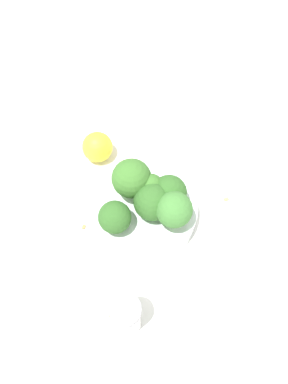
# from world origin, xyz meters

# --- Properties ---
(ground_plane) EXTENTS (3.00, 3.00, 0.00)m
(ground_plane) POSITION_xyz_m (0.00, 0.00, 0.00)
(ground_plane) COLOR white
(bowl) EXTENTS (0.16, 0.16, 0.03)m
(bowl) POSITION_xyz_m (0.00, 0.00, 0.02)
(bowl) COLOR silver
(bowl) RESTS_ON ground_plane
(broccoli_floret_0) EXTENTS (0.06, 0.06, 0.07)m
(broccoli_floret_0) POSITION_xyz_m (-0.03, 0.00, 0.08)
(broccoli_floret_0) COLOR #8EB770
(broccoli_floret_0) RESTS_ON bowl
(broccoli_floret_1) EXTENTS (0.06, 0.06, 0.06)m
(broccoli_floret_1) POSITION_xyz_m (0.02, -0.00, 0.06)
(broccoli_floret_1) COLOR #8EB770
(broccoli_floret_1) RESTS_ON bowl
(broccoli_floret_2) EXTENTS (0.05, 0.05, 0.06)m
(broccoli_floret_2) POSITION_xyz_m (0.05, 0.01, 0.07)
(broccoli_floret_2) COLOR #8EB770
(broccoli_floret_2) RESTS_ON bowl
(broccoli_floret_3) EXTENTS (0.04, 0.04, 0.05)m
(broccoli_floret_3) POSITION_xyz_m (-0.00, 0.01, 0.07)
(broccoli_floret_3) COLOR #84AD66
(broccoli_floret_3) RESTS_ON bowl
(broccoli_floret_4) EXTENTS (0.05, 0.05, 0.05)m
(broccoli_floret_4) POSITION_xyz_m (0.00, -0.06, 0.06)
(broccoli_floret_4) COLOR #84AD66
(broccoli_floret_4) RESTS_ON bowl
(broccoli_floret_5) EXTENTS (0.05, 0.05, 0.06)m
(broccoli_floret_5) POSITION_xyz_m (0.02, 0.03, 0.06)
(broccoli_floret_5) COLOR #84AD66
(broccoli_floret_5) RESTS_ON bowl
(pepper_shaker) EXTENTS (0.04, 0.04, 0.07)m
(pepper_shaker) POSITION_xyz_m (0.11, -0.13, 0.04)
(pepper_shaker) COLOR silver
(pepper_shaker) RESTS_ON ground_plane
(lemon_wedge) EXTENTS (0.05, 0.05, 0.05)m
(lemon_wedge) POSITION_xyz_m (-0.14, 0.02, 0.03)
(lemon_wedge) COLOR yellow
(lemon_wedge) RESTS_ON ground_plane
(almond_crumb_0) EXTENTS (0.01, 0.01, 0.01)m
(almond_crumb_0) POSITION_xyz_m (-0.05, -0.08, 0.00)
(almond_crumb_0) COLOR olive
(almond_crumb_0) RESTS_ON ground_plane
(almond_crumb_1) EXTENTS (0.01, 0.01, 0.01)m
(almond_crumb_1) POSITION_xyz_m (0.08, -0.14, 0.00)
(almond_crumb_1) COLOR tan
(almond_crumb_1) RESTS_ON ground_plane
(almond_crumb_2) EXTENTS (0.01, 0.01, 0.01)m
(almond_crumb_2) POSITION_xyz_m (0.07, 0.12, 0.00)
(almond_crumb_2) COLOR tan
(almond_crumb_2) RESTS_ON ground_plane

